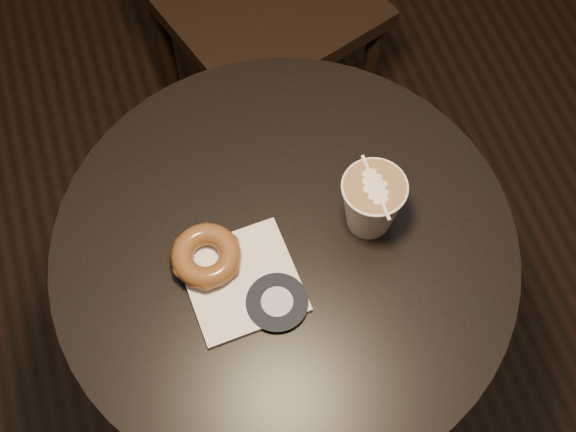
{
  "coord_description": "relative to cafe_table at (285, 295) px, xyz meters",
  "views": [
    {
      "loc": [
        -0.15,
        -0.47,
        1.83
      ],
      "look_at": [
        0.01,
        0.03,
        0.79
      ],
      "focal_mm": 50.0,
      "sensor_mm": 36.0,
      "label": 1
    }
  ],
  "objects": [
    {
      "name": "pastry_bag",
      "position": [
        -0.08,
        -0.04,
        0.2
      ],
      "size": [
        0.17,
        0.17,
        0.01
      ],
      "primitive_type": "cube",
      "rotation": [
        0.0,
        0.0,
        0.06
      ],
      "color": "white",
      "rests_on": "cafe_table"
    },
    {
      "name": "cafe_table",
      "position": [
        0.0,
        0.0,
        0.0
      ],
      "size": [
        0.7,
        0.7,
        0.75
      ],
      "color": "black",
      "rests_on": "ground"
    },
    {
      "name": "doughnut",
      "position": [
        -0.12,
        0.01,
        0.22
      ],
      "size": [
        0.1,
        0.1,
        0.03
      ],
      "primitive_type": "torus",
      "color": "brown",
      "rests_on": "pastry_bag"
    },
    {
      "name": "latte_cup",
      "position": [
        0.13,
        0.0,
        0.25
      ],
      "size": [
        0.1,
        0.1,
        0.11
      ],
      "primitive_type": null,
      "color": "white",
      "rests_on": "cafe_table"
    }
  ]
}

